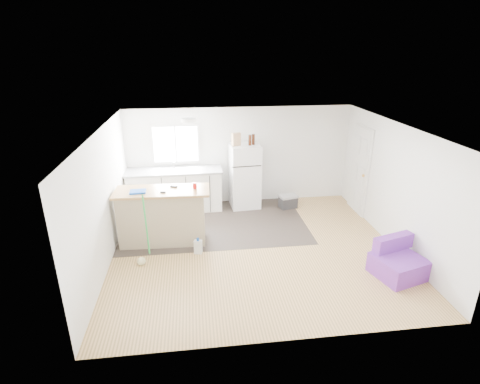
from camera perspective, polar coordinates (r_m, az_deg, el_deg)
name	(u,v)px	position (r m, az deg, el deg)	size (l,w,h in m)	color
room	(256,193)	(6.98, 2.50, -0.08)	(5.51, 5.01, 2.41)	olive
vinyl_zone	(215,223)	(8.53, -3.85, -4.73)	(4.05, 2.50, 0.00)	#342C27
window	(176,144)	(9.17, -9.77, 7.19)	(1.18, 0.06, 0.98)	white
interior_door	(360,170)	(9.24, 17.75, 3.15)	(0.11, 0.92, 2.10)	white
ceiling_fixture	(189,120)	(7.73, -7.84, 10.82)	(0.30, 0.30, 0.07)	white
kitchen_cabinets	(175,190)	(9.16, -9.87, 0.37)	(2.28, 0.74, 1.31)	white
peninsula	(162,216)	(7.66, -11.74, -3.61)	(1.86, 0.77, 1.13)	tan
refrigerator	(245,176)	(9.14, 0.73, 2.46)	(0.74, 0.71, 1.57)	white
cooler	(288,201)	(9.32, 7.33, -1.40)	(0.49, 0.39, 0.33)	#2C2C2E
purple_seat	(398,263)	(7.17, 22.87, -9.88)	(0.95, 0.93, 0.64)	purple
cleaner_jug	(198,247)	(7.33, -6.40, -8.27)	(0.17, 0.14, 0.33)	silver
mop	(143,252)	(7.15, -14.63, -8.90)	(0.24, 0.39, 1.40)	green
red_cup	(195,186)	(7.40, -6.91, 0.98)	(0.08, 0.08, 0.12)	red
blue_tray	(138,192)	(7.42, -15.30, 0.06)	(0.30, 0.22, 0.04)	#1349B6
tool_a	(174,186)	(7.55, -10.06, 0.85)	(0.14, 0.05, 0.03)	black
tool_b	(163,192)	(7.30, -11.66, -0.02)	(0.10, 0.04, 0.03)	black
cardboard_box	(236,139)	(8.77, -0.58, 8.03)	(0.20, 0.10, 0.30)	tan
bottle_left	(250,140)	(8.81, 1.53, 7.91)	(0.07, 0.07, 0.25)	#37170A
bottle_right	(253,139)	(8.88, 2.05, 8.02)	(0.07, 0.07, 0.25)	#37170A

